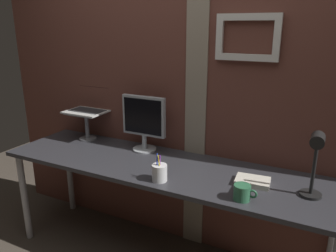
{
  "coord_description": "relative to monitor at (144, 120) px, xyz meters",
  "views": [
    {
      "loc": [
        0.95,
        -1.7,
        1.67
      ],
      "look_at": [
        -0.02,
        0.22,
        1.02
      ],
      "focal_mm": 35.1,
      "sensor_mm": 36.0,
      "label": 1
    }
  ],
  "objects": [
    {
      "name": "paper_clutter_stack",
      "position": [
        0.87,
        -0.19,
        -0.22
      ],
      "size": [
        0.21,
        0.16,
        0.03
      ],
      "primitive_type": "cube",
      "rotation": [
        0.0,
        0.0,
        0.1
      ],
      "color": "silver",
      "rests_on": "desk"
    },
    {
      "name": "laptop_stand",
      "position": [
        -0.55,
        0.0,
        -0.09
      ],
      "size": [
        0.28,
        0.22,
        0.23
      ],
      "color": "gray",
      "rests_on": "desk"
    },
    {
      "name": "laptop",
      "position": [
        -0.55,
        0.06,
        0.04
      ],
      "size": [
        0.33,
        0.29,
        0.21
      ],
      "color": "silver",
      "rests_on": "laptop_stand"
    },
    {
      "name": "monitor",
      "position": [
        0.0,
        0.0,
        0.0
      ],
      "size": [
        0.35,
        0.18,
        0.42
      ],
      "color": "#ADB2B7",
      "rests_on": "desk"
    },
    {
      "name": "desk",
      "position": [
        0.25,
        -0.19,
        -0.31
      ],
      "size": [
        2.32,
        0.63,
        0.77
      ],
      "color": "#333338",
      "rests_on": "ground_plane"
    },
    {
      "name": "coffee_mug",
      "position": [
        0.86,
        -0.41,
        -0.2
      ],
      "size": [
        0.13,
        0.09,
        0.09
      ],
      "color": "#33724C",
      "rests_on": "desk"
    },
    {
      "name": "brick_wall_back",
      "position": [
        0.27,
        0.18,
        0.32
      ],
      "size": [
        3.34,
        0.16,
        2.65
      ],
      "color": "brown",
      "rests_on": "ground_plane"
    },
    {
      "name": "pen_cup",
      "position": [
        0.35,
        -0.41,
        -0.19
      ],
      "size": [
        0.09,
        0.09,
        0.17
      ],
      "color": "white",
      "rests_on": "desk"
    },
    {
      "name": "desk_lamp",
      "position": [
        1.19,
        -0.25,
        0.0
      ],
      "size": [
        0.12,
        0.2,
        0.39
      ],
      "color": "black",
      "rests_on": "desk"
    }
  ]
}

